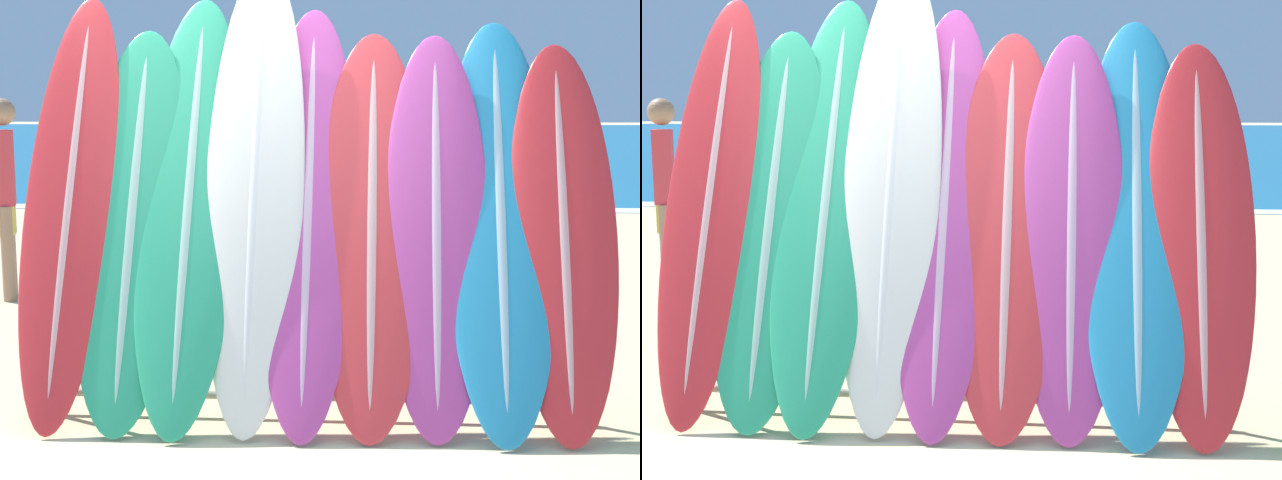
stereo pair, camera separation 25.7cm
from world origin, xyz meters
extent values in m
plane|color=#CCB789|center=(0.00, 0.00, 0.00)|extent=(160.00, 160.00, 0.00)
cube|color=#146693|center=(0.00, 39.81, 0.00)|extent=(120.00, 60.00, 0.00)
cube|color=white|center=(0.00, 10.11, 0.01)|extent=(120.00, 0.60, 0.01)
cylinder|color=gray|center=(-1.11, 0.44, 0.41)|extent=(0.04, 0.04, 0.83)
cylinder|color=gray|center=(1.77, 0.44, 0.41)|extent=(0.04, 0.04, 0.83)
cylinder|color=gray|center=(0.33, 0.44, 0.81)|extent=(2.93, 0.04, 0.04)
cylinder|color=gray|center=(0.33, 0.44, 0.12)|extent=(2.93, 0.04, 0.04)
ellipsoid|color=red|center=(-0.97, 0.56, 1.14)|extent=(0.50, 1.10, 2.28)
ellipsoid|color=#D19A9C|center=(-0.97, 0.56, 1.14)|extent=(0.09, 1.06, 2.20)
ellipsoid|color=#289E70|center=(-0.63, 0.52, 1.05)|extent=(0.59, 1.01, 2.09)
ellipsoid|color=#9AC3B3|center=(-0.63, 0.52, 1.05)|extent=(0.11, 0.98, 2.01)
ellipsoid|color=#289E70|center=(-0.33, 0.57, 1.14)|extent=(0.57, 1.21, 2.28)
ellipsoid|color=#9AC3B3|center=(-0.33, 0.57, 1.14)|extent=(0.10, 1.17, 2.20)
ellipsoid|color=silver|center=(0.02, 0.59, 1.24)|extent=(0.53, 1.14, 2.48)
ellipsoid|color=silver|center=(0.02, 0.59, 1.24)|extent=(0.10, 1.10, 2.38)
ellipsoid|color=#B23D8E|center=(0.31, 0.56, 1.11)|extent=(0.53, 1.12, 2.21)
ellipsoid|color=#CAA1BE|center=(0.31, 0.56, 1.11)|extent=(0.10, 1.09, 2.13)
ellipsoid|color=red|center=(0.65, 0.52, 1.03)|extent=(0.58, 1.00, 2.07)
ellipsoid|color=#D59E9F|center=(0.65, 0.52, 1.03)|extent=(0.11, 0.97, 1.99)
ellipsoid|color=#B23D8E|center=(0.98, 0.51, 1.03)|extent=(0.55, 0.94, 2.05)
ellipsoid|color=#CAA1BE|center=(0.98, 0.51, 1.03)|extent=(0.10, 0.91, 1.98)
ellipsoid|color=teal|center=(1.31, 0.54, 1.07)|extent=(0.59, 1.10, 2.13)
ellipsoid|color=#98BACC|center=(1.31, 0.54, 1.07)|extent=(0.11, 1.07, 2.05)
ellipsoid|color=red|center=(1.63, 0.49, 1.00)|extent=(0.55, 0.94, 2.00)
ellipsoid|color=#D19A9C|center=(1.63, 0.49, 1.00)|extent=(0.10, 0.91, 1.93)
cylinder|color=#A87A5B|center=(-2.51, 3.32, 0.41)|extent=(0.11, 0.11, 0.81)
cylinder|color=#A87A5B|center=(-2.45, 3.15, 0.41)|extent=(0.11, 0.11, 0.81)
cube|color=gold|center=(-2.48, 3.24, 0.69)|extent=(0.21, 0.26, 0.24)
cube|color=#DB3842|center=(-2.48, 3.24, 1.13)|extent=(0.23, 0.29, 0.64)
sphere|color=#A87A5B|center=(-2.48, 3.24, 1.60)|extent=(0.23, 0.23, 0.23)
cylinder|color=beige|center=(-1.36, 8.71, 0.40)|extent=(0.11, 0.11, 0.80)
cylinder|color=beige|center=(-1.19, 8.69, 0.40)|extent=(0.11, 0.11, 0.80)
cube|color=gold|center=(-1.28, 8.70, 0.68)|extent=(0.24, 0.16, 0.24)
cube|color=white|center=(-1.28, 8.70, 1.11)|extent=(0.26, 0.18, 0.62)
sphere|color=beige|center=(-1.28, 8.70, 1.57)|extent=(0.23, 0.23, 0.23)
camera|label=1|loc=(0.67, -4.11, 1.67)|focal=50.00mm
camera|label=2|loc=(0.92, -4.09, 1.67)|focal=50.00mm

